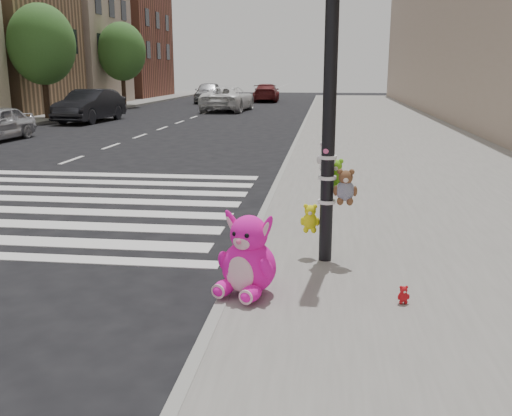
% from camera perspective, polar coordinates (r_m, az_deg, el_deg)
% --- Properties ---
extents(ground, '(120.00, 120.00, 0.00)m').
position_cam_1_polar(ground, '(6.20, -18.51, -10.52)').
color(ground, black).
rests_on(ground, ground).
extents(sidewalk_near, '(7.00, 80.00, 0.14)m').
position_cam_1_polar(sidewalk_near, '(15.45, 16.05, 4.20)').
color(sidewalk_near, slate).
rests_on(sidewalk_near, ground).
extents(curb_edge, '(0.12, 80.00, 0.15)m').
position_cam_1_polar(curb_edge, '(15.29, 3.14, 4.62)').
color(curb_edge, gray).
rests_on(curb_edge, ground).
extents(bld_far_c, '(6.00, 8.00, 8.00)m').
position_cam_1_polar(bld_far_c, '(35.98, -23.96, 14.97)').
color(bld_far_c, '#8B694A').
rests_on(bld_far_c, ground).
extents(bld_far_d, '(6.00, 8.00, 10.00)m').
position_cam_1_polar(bld_far_d, '(44.03, -17.93, 16.32)').
color(bld_far_d, '#A18B7B').
rests_on(bld_far_d, ground).
extents(bld_far_e, '(6.00, 10.00, 9.00)m').
position_cam_1_polar(bld_far_e, '(54.21, -12.89, 15.47)').
color(bld_far_e, brown).
rests_on(bld_far_e, ground).
extents(signal_pole, '(0.70, 0.49, 4.00)m').
position_cam_1_polar(signal_pole, '(6.92, 7.47, 7.73)').
color(signal_pole, black).
rests_on(signal_pole, sidewalk_near).
extents(tree_far_b, '(3.20, 3.20, 5.44)m').
position_cam_1_polar(tree_far_b, '(30.40, -20.63, 15.04)').
color(tree_far_b, '#382619').
rests_on(tree_far_b, sidewalk_far).
extents(tree_far_c, '(3.20, 3.20, 5.44)m').
position_cam_1_polar(tree_far_c, '(40.50, -13.28, 14.97)').
color(tree_far_c, '#382619').
rests_on(tree_far_c, sidewalk_far).
extents(pink_bunny, '(0.75, 0.81, 0.91)m').
position_cam_1_polar(pink_bunny, '(6.02, -0.83, -5.27)').
color(pink_bunny, '#FF15B4').
rests_on(pink_bunny, sidewalk_near).
extents(red_teddy, '(0.15, 0.12, 0.19)m').
position_cam_1_polar(red_teddy, '(6.05, 14.52, -8.39)').
color(red_teddy, red).
rests_on(red_teddy, sidewalk_near).
extents(car_dark_far, '(2.02, 4.83, 1.55)m').
position_cam_1_polar(car_dark_far, '(29.11, -16.27, 9.79)').
color(car_dark_far, black).
rests_on(car_dark_far, ground).
extents(car_white_near, '(2.80, 5.51, 1.49)m').
position_cam_1_polar(car_white_near, '(35.61, -2.82, 10.87)').
color(car_white_near, white).
rests_on(car_white_near, ground).
extents(car_maroon_near, '(2.20, 4.89, 1.39)m').
position_cam_1_polar(car_maroon_near, '(46.22, 1.05, 11.45)').
color(car_maroon_near, maroon).
rests_on(car_maroon_near, ground).
extents(car_silver_deep, '(2.31, 4.81, 1.59)m').
position_cam_1_polar(car_silver_deep, '(44.60, -4.78, 11.45)').
color(car_silver_deep, '#9FA0A4').
rests_on(car_silver_deep, ground).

